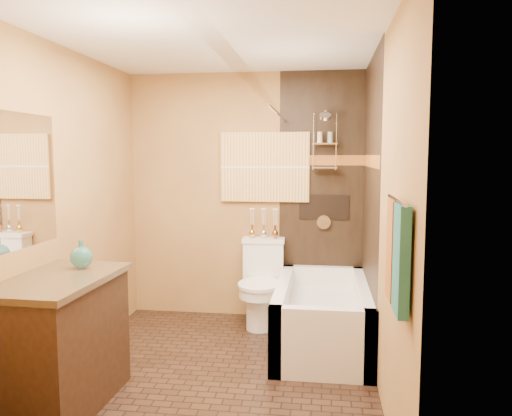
% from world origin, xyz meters
% --- Properties ---
extents(floor, '(3.00, 3.00, 0.00)m').
position_xyz_m(floor, '(0.00, 0.00, 0.00)').
color(floor, black).
rests_on(floor, ground).
extents(wall_left, '(0.02, 3.00, 2.50)m').
position_xyz_m(wall_left, '(-1.20, 0.00, 1.25)').
color(wall_left, '#AB8442').
rests_on(wall_left, floor).
extents(wall_right, '(0.02, 3.00, 2.50)m').
position_xyz_m(wall_right, '(1.20, 0.00, 1.25)').
color(wall_right, '#AB8442').
rests_on(wall_right, floor).
extents(wall_back, '(2.40, 0.02, 2.50)m').
position_xyz_m(wall_back, '(0.00, 1.50, 1.25)').
color(wall_back, '#AB8442').
rests_on(wall_back, floor).
extents(wall_front, '(2.40, 0.02, 2.50)m').
position_xyz_m(wall_front, '(0.00, -1.50, 1.25)').
color(wall_front, '#AB8442').
rests_on(wall_front, floor).
extents(ceiling, '(3.00, 3.00, 0.00)m').
position_xyz_m(ceiling, '(0.00, 0.00, 2.50)').
color(ceiling, silver).
rests_on(ceiling, wall_back).
extents(alcove_tile_back, '(0.85, 0.01, 2.50)m').
position_xyz_m(alcove_tile_back, '(0.78, 1.49, 1.25)').
color(alcove_tile_back, black).
rests_on(alcove_tile_back, wall_back).
extents(alcove_tile_right, '(0.01, 1.50, 2.50)m').
position_xyz_m(alcove_tile_right, '(1.19, 0.75, 1.25)').
color(alcove_tile_right, black).
rests_on(alcove_tile_right, wall_right).
extents(mosaic_band_back, '(0.85, 0.01, 0.10)m').
position_xyz_m(mosaic_band_back, '(0.78, 1.48, 1.62)').
color(mosaic_band_back, brown).
rests_on(mosaic_band_back, alcove_tile_back).
extents(mosaic_band_right, '(0.01, 1.50, 0.10)m').
position_xyz_m(mosaic_band_right, '(1.18, 0.75, 1.62)').
color(mosaic_band_right, brown).
rests_on(mosaic_band_right, alcove_tile_right).
extents(alcove_niche, '(0.50, 0.01, 0.25)m').
position_xyz_m(alcove_niche, '(0.80, 1.48, 1.15)').
color(alcove_niche, black).
rests_on(alcove_niche, alcove_tile_back).
extents(shower_fixtures, '(0.24, 0.33, 1.16)m').
position_xyz_m(shower_fixtures, '(0.80, 1.38, 1.67)').
color(shower_fixtures, silver).
rests_on(shower_fixtures, floor).
extents(curtain_rod, '(0.03, 1.55, 0.03)m').
position_xyz_m(curtain_rod, '(0.40, 0.75, 2.02)').
color(curtain_rod, silver).
rests_on(curtain_rod, wall_back).
extents(towel_bar, '(0.02, 0.55, 0.02)m').
position_xyz_m(towel_bar, '(1.15, -1.05, 1.45)').
color(towel_bar, silver).
rests_on(towel_bar, wall_right).
extents(towel_teal, '(0.05, 0.22, 0.52)m').
position_xyz_m(towel_teal, '(1.16, -1.18, 1.18)').
color(towel_teal, '#1F6567').
rests_on(towel_teal, towel_bar).
extents(towel_rust, '(0.05, 0.22, 0.52)m').
position_xyz_m(towel_rust, '(1.16, -0.92, 1.18)').
color(towel_rust, '#8C5919').
rests_on(towel_rust, towel_bar).
extents(sunset_painting, '(0.90, 0.04, 0.70)m').
position_xyz_m(sunset_painting, '(0.20, 1.48, 1.55)').
color(sunset_painting, gold).
rests_on(sunset_painting, wall_back).
extents(vanity_mirror, '(0.01, 1.00, 0.90)m').
position_xyz_m(vanity_mirror, '(-1.19, -0.58, 1.50)').
color(vanity_mirror, white).
rests_on(vanity_mirror, wall_left).
extents(bathtub, '(0.80, 1.50, 0.55)m').
position_xyz_m(bathtub, '(0.80, 0.75, 0.22)').
color(bathtub, white).
rests_on(bathtub, floor).
extents(toilet, '(0.43, 0.63, 0.84)m').
position_xyz_m(toilet, '(0.20, 1.20, 0.42)').
color(toilet, white).
rests_on(toilet, floor).
extents(vanity, '(0.64, 1.01, 0.88)m').
position_xyz_m(vanity, '(-0.92, -0.58, 0.44)').
color(vanity, black).
rests_on(vanity, floor).
extents(teal_bottle, '(0.18, 0.18, 0.24)m').
position_xyz_m(teal_bottle, '(-0.87, -0.32, 0.98)').
color(teal_bottle, '#297C74').
rests_on(teal_bottle, vanity).
extents(bud_vases, '(0.30, 0.06, 0.29)m').
position_xyz_m(bud_vases, '(0.20, 1.39, 1.00)').
color(bud_vases, gold).
rests_on(bud_vases, toilet).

